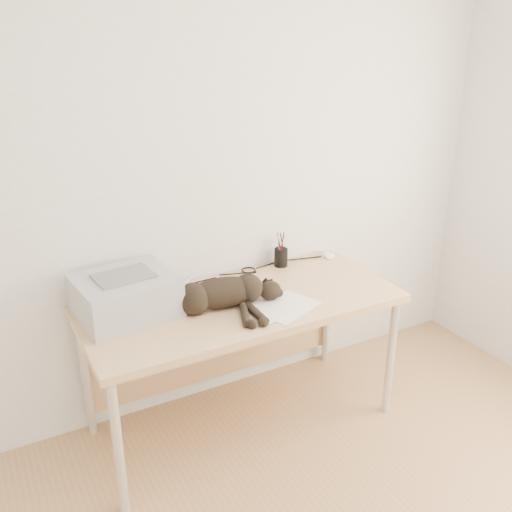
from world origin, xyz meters
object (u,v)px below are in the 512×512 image
printer (125,296)px  mouse (328,253)px  cat (220,295)px  desk (235,317)px  mug (181,286)px  pen_cup (281,257)px

printer → mouse: printer is taller
cat → mouse: 0.90m
desk → printer: (-0.55, 0.04, 0.23)m
mug → pen_cup: pen_cup is taller
printer → mug: (0.31, 0.08, -0.05)m
printer → mug: size_ratio=4.64×
pen_cup → mouse: bearing=-1.8°
mug → mouse: (0.96, 0.07, -0.03)m
mug → cat: bearing=-64.2°
pen_cup → mouse: pen_cup is taller
pen_cup → mouse: (0.32, -0.01, -0.04)m
desk → pen_cup: (0.40, 0.20, 0.19)m
printer → cat: size_ratio=0.68×
cat → mouse: cat is taller
mug → printer: bearing=-165.5°
cat → mouse: size_ratio=6.21×
pen_cup → mouse: 0.32m
mug → pen_cup: (0.64, 0.08, 0.01)m
desk → printer: size_ratio=3.35×
mouse → mug: bearing=-157.7°
mug → pen_cup: bearing=7.1°
printer → mouse: (1.27, 0.15, -0.08)m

